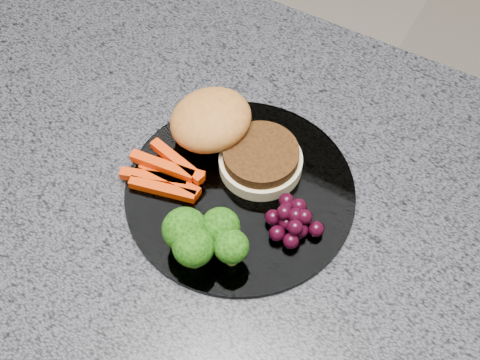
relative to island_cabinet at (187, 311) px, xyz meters
name	(u,v)px	position (x,y,z in m)	size (l,w,h in m)	color
island_cabinet	(187,311)	(0.00, 0.00, 0.00)	(1.20, 0.60, 0.86)	#523A1C
countertop	(162,164)	(0.00, 0.00, 0.45)	(1.20, 0.60, 0.04)	#484952
plate	(240,191)	(0.11, 0.00, 0.47)	(0.26, 0.26, 0.01)	white
burger	(228,136)	(0.07, 0.04, 0.50)	(0.17, 0.11, 0.05)	beige
carrot_sticks	(166,174)	(0.03, -0.03, 0.48)	(0.09, 0.06, 0.02)	red
broccoli	(203,237)	(0.11, -0.09, 0.51)	(0.09, 0.08, 0.06)	olive
grape_bunch	(293,220)	(0.18, -0.01, 0.49)	(0.06, 0.06, 0.03)	black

